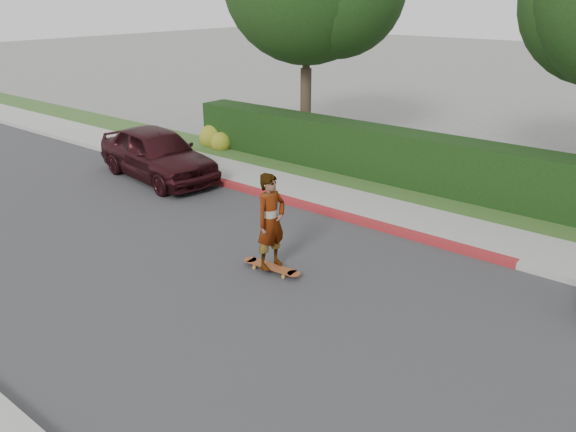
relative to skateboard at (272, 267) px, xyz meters
name	(u,v)px	position (x,y,z in m)	size (l,w,h in m)	color
ground	(360,346)	(2.60, -0.99, -0.11)	(120.00, 120.00, 0.00)	slate
road	(360,345)	(2.60, -0.99, -0.11)	(60.00, 8.00, 0.01)	#2D2D30
curb_far	(468,251)	(2.60, 3.11, -0.04)	(60.00, 0.20, 0.15)	#9E9E99
curb_red_section	(279,198)	(-2.40, 3.11, -0.03)	(12.00, 0.21, 0.15)	maroon
sidewalk_far	(484,237)	(2.60, 4.01, -0.05)	(60.00, 1.60, 0.12)	gray
planting_strip	(509,216)	(2.60, 5.61, -0.06)	(60.00, 1.60, 0.10)	#2D4C1E
hedge	(409,160)	(-0.40, 6.21, 0.64)	(15.00, 1.00, 1.50)	black
flowering_shrub	(215,139)	(-7.41, 5.75, 0.22)	(1.40, 1.00, 0.90)	#2D4C19
skateboard	(272,267)	(0.00, 0.00, 0.00)	(1.29, 0.35, 0.12)	#B77E32
skateboarder	(271,221)	(0.00, 0.00, 0.94)	(0.67, 0.44, 1.84)	white
car_maroon	(157,153)	(-6.30, 2.43, 0.62)	(1.74, 4.32, 1.47)	black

